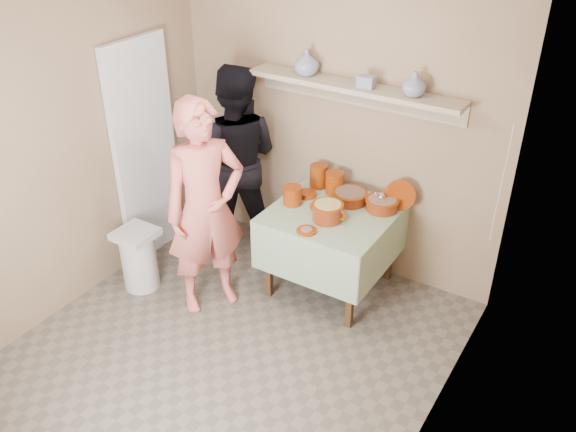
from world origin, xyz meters
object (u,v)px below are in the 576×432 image
Objects in this scene: trash_bin at (139,258)px; person_cook at (205,209)px; cazuela_rice at (328,210)px; serving_table at (332,224)px; person_helper at (235,159)px.

person_cook is at bearing 13.69° from trash_bin.
person_cook is 3.20× the size of trash_bin.
cazuela_rice is at bearing -23.24° from person_cook.
person_cook is 1.06m from serving_table.
serving_table is 2.95× the size of cazuela_rice.
trash_bin is (-1.40, -0.86, -0.36)m from serving_table.
person_cook is 1.02× the size of person_helper.
person_cook reaches higher than person_helper.
person_helper is at bearing 53.39° from person_cook.
trash_bin is (-0.65, -0.16, -0.61)m from person_cook.
person_helper is 3.14× the size of trash_bin.
person_helper is 1.14m from serving_table.
person_cook is 1.84× the size of serving_table.
serving_table is (1.11, -0.17, -0.24)m from person_helper.
person_helper is 1.81× the size of serving_table.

